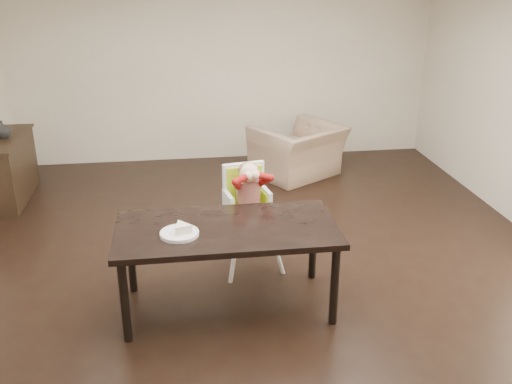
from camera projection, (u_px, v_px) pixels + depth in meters
ground at (260, 272)px, 5.42m from camera, size 7.00×7.00×0.00m
room_walls at (260, 77)px, 4.73m from camera, size 6.02×7.02×2.71m
dining_table at (227, 236)px, 4.65m from camera, size 1.80×0.90×0.75m
high_chair at (248, 193)px, 5.30m from camera, size 0.51×0.51×1.06m
plate at (180, 231)px, 4.47m from camera, size 0.35×0.35×0.09m
armchair at (298, 143)px, 7.70m from camera, size 1.29×1.17×0.95m
sideboard at (8, 169)px, 6.96m from camera, size 0.44×1.26×0.79m
vase at (2, 130)px, 6.79m from camera, size 0.20×0.21×0.20m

